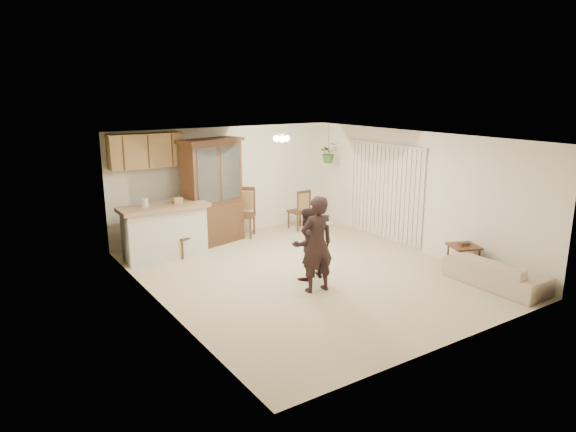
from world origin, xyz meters
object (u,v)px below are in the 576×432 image
adult (317,240)px  chair_hutch_left (244,223)px  china_hutch (212,193)px  side_table (463,259)px  chair_bar (184,244)px  chair_hutch_right (299,218)px  child (307,243)px  sofa (496,266)px

adult → chair_hutch_left: adult is taller
adult → china_hutch: china_hutch is taller
side_table → chair_bar: chair_bar is taller
side_table → chair_hutch_right: (-0.75, 4.25, -0.01)m
child → side_table: child is taller
chair_bar → chair_hutch_right: size_ratio=0.93×
sofa → child: child is taller
chair_hutch_left → chair_bar: bearing=-119.5°
sofa → chair_hutch_left: 5.56m
sofa → china_hutch: china_hutch is taller
sofa → side_table: bearing=-3.8°
china_hutch → chair_hutch_left: size_ratio=2.05×
child → chair_hutch_left: (0.38, 3.05, -0.36)m
child → china_hutch: bearing=-87.6°
child → chair_bar: bearing=-67.3°
child → china_hutch: china_hutch is taller
adult → child: bearing=-103.4°
adult → chair_bar: 3.29m
sofa → side_table: 0.73m
chair_bar → china_hutch: bearing=10.9°
chair_hutch_left → chair_hutch_right: bearing=35.3°
china_hutch → adult: bearing=-101.5°
chair_hutch_left → chair_hutch_right: (1.44, -0.16, -0.04)m
child → chair_hutch_right: size_ratio=1.38×
side_table → chair_hutch_left: 4.92m
sofa → side_table: (0.05, 0.72, -0.08)m
sofa → adult: size_ratio=1.04×
chair_bar → chair_hutch_left: size_ratio=0.81×
adult → side_table: size_ratio=2.81×
adult → chair_hutch_right: 4.04m
adult → side_table: bearing=169.3°
side_table → chair_hutch_right: 4.32m
chair_hutch_right → side_table: bearing=96.6°
chair_hutch_right → chair_bar: bearing=4.4°
china_hutch → sofa: bearing=-75.0°
side_table → chair_hutch_left: size_ratio=0.57×
side_table → sofa: bearing=-94.3°
sofa → chair_bar: 5.96m
sofa → chair_hutch_right: chair_hutch_right is taller
chair_bar → sofa: bearing=-67.2°
chair_hutch_right → adult: bearing=56.3°
chair_hutch_right → chair_hutch_left: bearing=-9.7°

